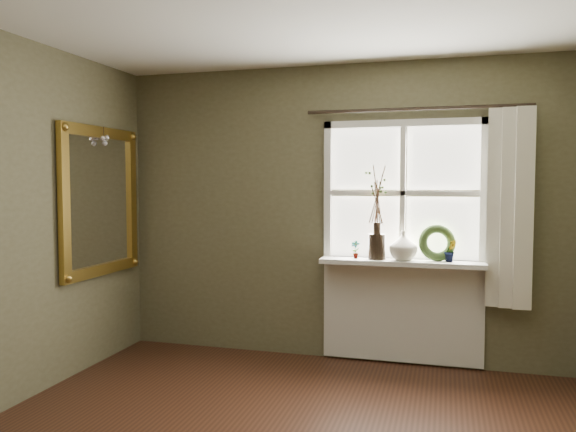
# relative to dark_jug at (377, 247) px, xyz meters

# --- Properties ---
(wall_back) EXTENTS (4.00, 0.10, 2.60)m
(wall_back) POSITION_rel_dark_jug_xyz_m (-0.35, 0.18, 0.27)
(wall_back) COLOR brown
(wall_back) RESTS_ON ground
(window_frame) EXTENTS (1.36, 0.06, 1.24)m
(window_frame) POSITION_rel_dark_jug_xyz_m (0.20, 0.11, 0.45)
(window_frame) COLOR silver
(window_frame) RESTS_ON wall_back
(window_sill) EXTENTS (1.36, 0.26, 0.04)m
(window_sill) POSITION_rel_dark_jug_xyz_m (0.20, 0.00, -0.13)
(window_sill) COLOR silver
(window_sill) RESTS_ON wall_back
(window_apron) EXTENTS (1.36, 0.04, 0.88)m
(window_apron) POSITION_rel_dark_jug_xyz_m (0.20, 0.11, -0.57)
(window_apron) COLOR silver
(window_apron) RESTS_ON ground
(dark_jug) EXTENTS (0.15, 0.15, 0.22)m
(dark_jug) POSITION_rel_dark_jug_xyz_m (0.00, 0.00, 0.00)
(dark_jug) COLOR black
(dark_jug) RESTS_ON window_sill
(cream_vase) EXTENTS (0.28, 0.28, 0.25)m
(cream_vase) POSITION_rel_dark_jug_xyz_m (0.22, 0.00, 0.02)
(cream_vase) COLOR beige
(cream_vase) RESTS_ON window_sill
(wreath) EXTENTS (0.33, 0.20, 0.32)m
(wreath) POSITION_rel_dark_jug_xyz_m (0.49, 0.04, 0.01)
(wreath) COLOR #30451E
(wreath) RESTS_ON window_sill
(potted_plant_left) EXTENTS (0.09, 0.07, 0.15)m
(potted_plant_left) POSITION_rel_dark_jug_xyz_m (-0.18, 0.00, -0.03)
(potted_plant_left) COLOR #30451E
(potted_plant_left) RESTS_ON window_sill
(potted_plant_right) EXTENTS (0.12, 0.11, 0.18)m
(potted_plant_right) POSITION_rel_dark_jug_xyz_m (0.60, 0.00, -0.02)
(potted_plant_right) COLOR #30451E
(potted_plant_right) RESTS_ON window_sill
(curtain) EXTENTS (0.36, 0.12, 1.59)m
(curtain) POSITION_rel_dark_jug_xyz_m (1.04, 0.01, 0.34)
(curtain) COLOR beige
(curtain) RESTS_ON wall_back
(curtain_rod) EXTENTS (1.84, 0.03, 0.03)m
(curtain_rod) POSITION_rel_dark_jug_xyz_m (0.30, 0.05, 1.15)
(curtain_rod) COLOR black
(curtain_rod) RESTS_ON wall_back
(gilt_mirror) EXTENTS (0.10, 1.07, 1.28)m
(gilt_mirror) POSITION_rel_dark_jug_xyz_m (-2.31, -0.54, 0.38)
(gilt_mirror) COLOR white
(gilt_mirror) RESTS_ON wall_left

